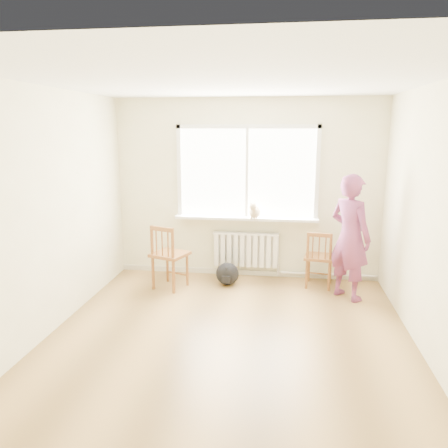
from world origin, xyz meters
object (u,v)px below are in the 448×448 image
(person, at_px, (350,237))
(cat, at_px, (255,211))
(backpack, at_px, (227,274))
(chair_right, at_px, (319,259))
(chair_left, at_px, (168,257))

(person, distance_m, cat, 1.44)
(cat, xyz_separation_m, backpack, (-0.37, -0.30, -0.89))
(person, xyz_separation_m, cat, (-1.31, 0.56, 0.21))
(chair_right, distance_m, person, 0.65)
(cat, bearing_deg, chair_left, -145.61)
(backpack, bearing_deg, chair_right, 3.77)
(cat, distance_m, backpack, 1.01)
(chair_left, relative_size, cat, 2.38)
(chair_left, distance_m, backpack, 0.91)
(chair_right, bearing_deg, person, 144.48)
(chair_left, bearing_deg, cat, -134.87)
(chair_left, relative_size, chair_right, 1.12)
(cat, bearing_deg, person, -13.80)
(cat, bearing_deg, backpack, -131.68)
(person, xyz_separation_m, backpack, (-1.67, 0.26, -0.68))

